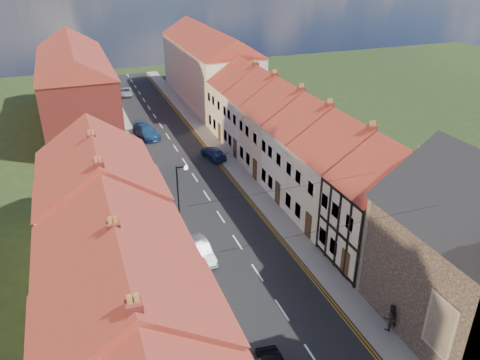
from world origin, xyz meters
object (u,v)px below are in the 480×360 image
Objects in this scene: car_mid at (200,251)px; pedestrian_right at (390,318)px; car_far_b at (214,153)px; lamppost at (179,198)px; car_distant at (126,92)px; car_far at (146,131)px.

car_mid is 2.19× the size of pedestrian_right.
car_mid is 18.11m from car_far_b.
lamppost is 41.49m from car_distant.
car_far is 10.34m from car_far_b.
lamppost is 16.58m from pedestrian_right.
pedestrian_right is at bearing -91.13° from car_far.
lamppost reaches higher than car_far.
car_mid is 13.63m from pedestrian_right.
pedestrian_right reaches higher than car_far.
pedestrian_right is (8.91, -13.75, -2.55)m from lamppost.
pedestrian_right is at bearing -57.04° from lamppost.
lamppost reaches higher than car_mid.
car_mid reaches higher than car_distant.
car_far_b is (5.36, -27.35, 0.02)m from car_distant.
car_far is 37.20m from pedestrian_right.
car_far is 18.67m from car_distant.
car_far_b is at bearing 65.45° from car_mid.
car_far is (1.40, 22.68, -2.83)m from lamppost.
pedestrian_right is (8.30, -10.80, 0.36)m from car_mid.
car_far reaches higher than car_distant.
car_far_b is at bearing 63.40° from lamppost.
pedestrian_right is at bearing 84.59° from car_far_b.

